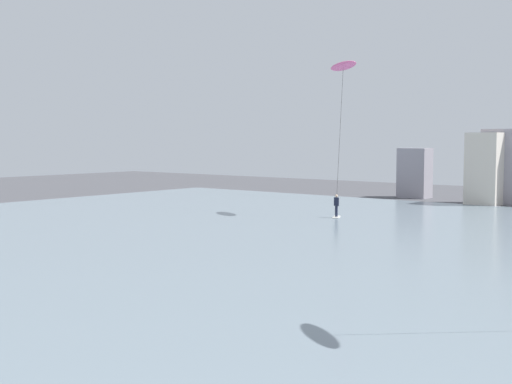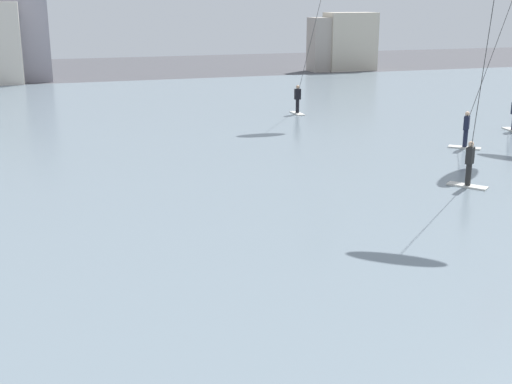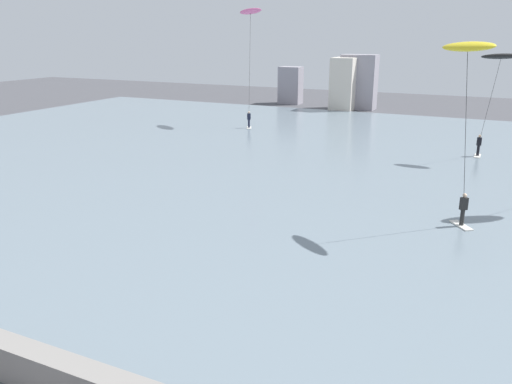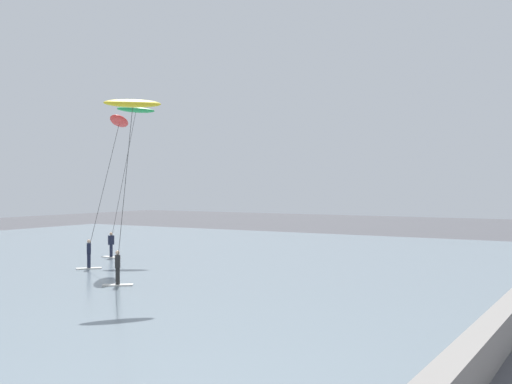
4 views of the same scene
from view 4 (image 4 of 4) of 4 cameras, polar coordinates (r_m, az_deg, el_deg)
name	(u,v)px [view 4 (image 4 of 4)]	position (r m, az deg, el deg)	size (l,w,h in m)	color
seawall_barrier	(457,380)	(15.02, 17.67, -15.90)	(60.00, 0.70, 1.09)	gray
kitesurfer_red	(116,133)	(37.95, -12.50, 5.19)	(4.44, 2.75, 8.88)	silver
kitesurfer_yellow	(131,127)	(29.11, -11.27, 5.79)	(2.66, 3.21, 8.70)	silver
kitesurfer_green	(132,129)	(43.14, -11.12, 5.63)	(3.31, 2.62, 10.05)	silver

